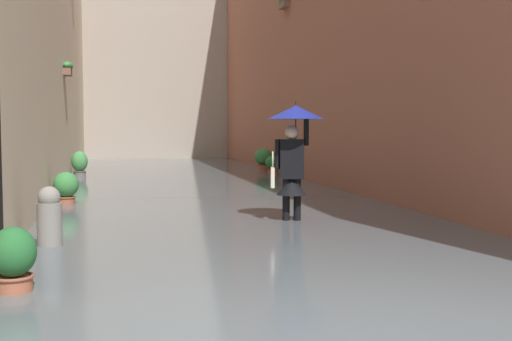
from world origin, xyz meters
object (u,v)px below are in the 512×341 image
(person_wading, at_px, (293,143))
(potted_plant_near_right, at_px, (66,189))
(potted_plant_far_left, at_px, (263,160))
(potted_plant_far_right, at_px, (13,264))
(potted_plant_mid_right, at_px, (80,165))
(potted_plant_near_left, at_px, (273,166))
(mooring_bollard, at_px, (50,223))

(person_wading, bearing_deg, potted_plant_near_right, -39.14)
(potted_plant_far_left, xyz_separation_m, potted_plant_far_right, (5.84, 14.83, -0.11))
(potted_plant_mid_right, relative_size, potted_plant_near_left, 1.25)
(person_wading, height_order, mooring_bollard, person_wading)
(potted_plant_near_left, xyz_separation_m, mooring_bollard, (5.76, 11.26, 0.03))
(potted_plant_far_right, distance_m, mooring_bollard, 2.36)
(potted_plant_mid_right, height_order, mooring_bollard, potted_plant_mid_right)
(potted_plant_near_left, bearing_deg, potted_plant_near_right, 49.05)
(potted_plant_far_left, xyz_separation_m, potted_plant_near_right, (5.82, 7.95, -0.07))
(potted_plant_mid_right, bearing_deg, potted_plant_near_left, 178.30)
(person_wading, distance_m, potted_plant_near_left, 10.07)
(potted_plant_near_right, bearing_deg, potted_plant_far_left, -126.21)
(potted_plant_near_right, bearing_deg, person_wading, 140.86)
(potted_plant_mid_right, relative_size, mooring_bollard, 1.00)
(potted_plant_far_left, distance_m, potted_plant_near_right, 9.85)
(potted_plant_far_left, relative_size, potted_plant_near_right, 1.17)
(potted_plant_near_right, height_order, potted_plant_near_left, potted_plant_near_right)
(potted_plant_mid_right, xyz_separation_m, potted_plant_far_left, (-5.88, -1.02, 0.02))
(person_wading, bearing_deg, potted_plant_far_right, 45.36)
(potted_plant_near_right, bearing_deg, potted_plant_far_right, 89.83)
(potted_plant_far_right, height_order, potted_plant_near_left, potted_plant_far_right)
(potted_plant_far_left, height_order, potted_plant_near_right, potted_plant_far_left)
(potted_plant_far_left, distance_m, mooring_bollard, 13.72)
(potted_plant_mid_right, distance_m, potted_plant_far_right, 13.80)
(potted_plant_far_left, height_order, potted_plant_near_left, potted_plant_far_left)
(potted_plant_near_right, bearing_deg, mooring_bollard, 91.19)
(person_wading, height_order, potted_plant_far_right, person_wading)
(potted_plant_mid_right, height_order, potted_plant_far_right, potted_plant_mid_right)
(person_wading, distance_m, potted_plant_mid_right, 10.72)
(potted_plant_mid_right, bearing_deg, potted_plant_far_left, -170.12)
(potted_plant_mid_right, xyz_separation_m, potted_plant_far_right, (-0.04, 13.80, -0.10))
(potted_plant_far_right, distance_m, potted_plant_near_left, 14.84)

